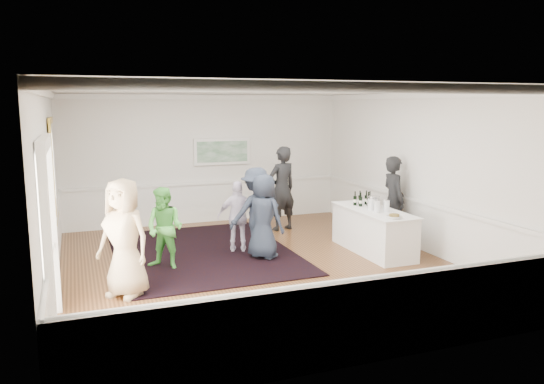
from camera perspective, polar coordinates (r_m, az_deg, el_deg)
name	(u,v)px	position (r m, az deg, el deg)	size (l,w,h in m)	color
floor	(259,265)	(9.92, -1.43, -7.91)	(8.00, 8.00, 0.00)	brown
ceiling	(258,90)	(9.48, -1.51, 10.90)	(7.00, 8.00, 0.02)	white
wall_left	(49,191)	(9.07, -22.87, 0.08)	(0.02, 8.00, 3.20)	white
wall_right	(421,172)	(11.20, 15.72, 2.12)	(0.02, 8.00, 3.20)	white
wall_back	(206,159)	(13.39, -7.08, 3.54)	(7.00, 0.02, 3.20)	white
wall_front	(376,228)	(5.99, 11.15, -3.81)	(7.00, 0.02, 3.20)	white
wainscoting	(259,239)	(9.78, -1.44, -5.11)	(7.00, 8.00, 1.00)	white
mirror	(54,169)	(10.33, -22.41, 2.29)	(0.05, 1.25, 1.85)	gold
doorway	(49,228)	(7.23, -22.89, -3.61)	(0.10, 1.78, 2.56)	white
landscape_painting	(222,152)	(13.41, -5.38, 4.35)	(1.44, 0.06, 0.66)	white
area_rug	(203,252)	(10.83, -7.44, -6.44)	(3.41, 4.48, 0.02)	black
serving_table	(373,231)	(10.89, 10.83, -4.10)	(0.82, 2.16, 0.87)	white
bartender	(393,200)	(11.53, 12.93, -0.88)	(0.69, 0.45, 1.88)	black
guest_tan	(124,238)	(8.47, -15.63, -4.79)	(0.91, 0.59, 1.85)	tan
guest_green	(165,228)	(9.77, -11.46, -3.84)	(0.72, 0.56, 1.49)	#60D455
guest_lilac	(239,217)	(10.67, -3.62, -2.68)	(0.85, 0.35, 1.44)	white
guest_dark_a	(257,211)	(10.47, -1.67, -2.08)	(1.12, 0.64, 1.74)	#222939
guest_dark_b	(282,189)	(12.47, 1.08, 0.38)	(0.73, 0.48, 1.99)	black
guest_navy	(264,217)	(10.19, -0.90, -2.67)	(0.80, 0.52, 1.64)	#222939
wine_bottles	(363,198)	(11.19, 9.80, -0.63)	(0.38, 0.26, 0.31)	black
juice_pitchers	(378,206)	(10.59, 11.35, -1.43)	(0.32, 0.34, 0.24)	#70A73B
ice_bucket	(373,203)	(10.92, 10.82, -1.12)	(0.26, 0.26, 0.24)	silver
nut_bowl	(394,216)	(10.04, 13.01, -2.57)	(0.27, 0.27, 0.08)	white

